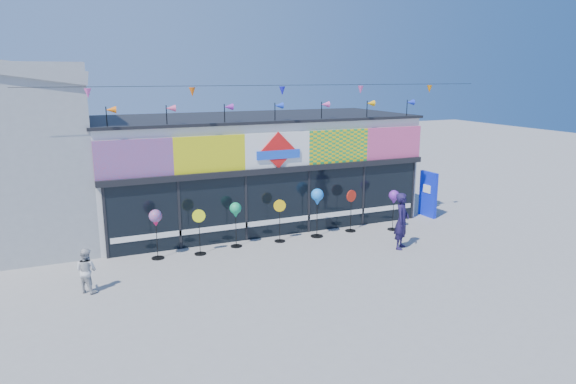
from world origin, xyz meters
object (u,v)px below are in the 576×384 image
blue_sign (428,194)px  spinner_2 (236,211)px  spinner_0 (156,220)px  spinner_3 (280,220)px  spinner_4 (317,198)px  spinner_6 (394,198)px  child (86,270)px  adult_man (402,221)px  spinner_5 (351,210)px  spinner_1 (199,231)px

blue_sign → spinner_2: (-8.32, -0.53, 0.30)m
spinner_0 → spinner_3: 4.19m
spinner_2 → spinner_4: (2.97, -0.10, 0.18)m
spinner_2 → spinner_6: size_ratio=1.01×
spinner_0 → child: bearing=-139.2°
blue_sign → adult_man: 4.42m
spinner_5 → child: spinner_5 is taller
spinner_4 → spinner_2: bearing=178.0°
child → spinner_0: bearing=-96.0°
spinner_2 → spinner_5: spinner_5 is taller
spinner_2 → spinner_6: spinner_2 is taller
blue_sign → spinner_4: blue_sign is taller
spinner_2 → spinner_5: bearing=-0.2°
spinner_4 → spinner_6: size_ratio=1.16×
spinner_4 → adult_man: size_ratio=0.93×
spinner_4 → adult_man: adult_man is taller
spinner_0 → spinner_6: spinner_0 is taller
blue_sign → child: (-13.08, -2.50, -0.32)m
spinner_3 → spinner_4: (1.42, -0.02, 0.62)m
spinner_4 → spinner_0: bearing=-179.9°
spinner_2 → spinner_6: 5.95m
spinner_2 → adult_man: size_ratio=0.81×
blue_sign → spinner_4: size_ratio=1.05×
blue_sign → spinner_1: bearing=-178.2°
spinner_3 → child: 6.58m
spinner_5 → spinner_4: bearing=-176.5°
spinner_1 → spinner_4: size_ratio=0.85×
spinner_4 → spinner_5: bearing=3.5°
spinner_1 → spinner_5: 5.71m
spinner_2 → child: (-4.76, -1.96, -0.62)m
spinner_3 → child: (-6.30, -1.87, -0.18)m
spinner_2 → spinner_4: bearing=-2.0°
spinner_0 → spinner_2: spinner_0 is taller
blue_sign → spinner_5: size_ratio=1.18×
spinner_0 → spinner_4: spinner_4 is taller
adult_man → spinner_6: bearing=22.9°
spinner_2 → spinner_4: spinner_4 is taller
spinner_2 → spinner_6: (5.93, -0.49, -0.01)m
spinner_1 → spinner_0: bearing=173.7°
spinner_0 → spinner_1: (1.32, -0.15, -0.48)m
spinner_1 → spinner_6: bearing=-1.8°
spinner_1 → blue_sign: bearing=4.7°
blue_sign → spinner_6: bearing=-159.8°
spinner_6 → spinner_4: bearing=172.6°
spinner_5 → spinner_0: bearing=-179.2°
adult_man → blue_sign: bearing=1.0°
blue_sign → spinner_6: size_ratio=1.22×
spinner_0 → adult_man: bearing=-16.4°
child → spinner_1: bearing=-110.7°
spinner_1 → spinner_2: (1.30, 0.26, 0.44)m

